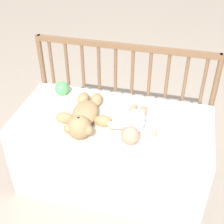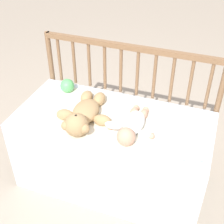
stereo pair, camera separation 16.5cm
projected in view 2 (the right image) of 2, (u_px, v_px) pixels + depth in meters
name	position (u px, v px, depth m)	size (l,w,h in m)	color
ground_plane	(113.00, 179.00, 2.27)	(12.00, 12.00, 0.00)	tan
crib_mattress	(113.00, 151.00, 2.10)	(1.23, 0.59, 0.55)	silver
crib_rail	(129.00, 81.00, 2.12)	(1.23, 0.04, 0.91)	brown
blanket	(108.00, 119.00, 1.93)	(0.84, 0.51, 0.01)	silver
teddy_bear	(84.00, 114.00, 1.89)	(0.35, 0.47, 0.14)	tan
baby	(132.00, 125.00, 1.82)	(0.29, 0.40, 0.11)	white
toy_ball	(67.00, 86.00, 2.16)	(0.10, 0.10, 0.10)	#59BF66
small_pillow	(187.00, 152.00, 1.66)	(0.22, 0.13, 0.06)	silver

